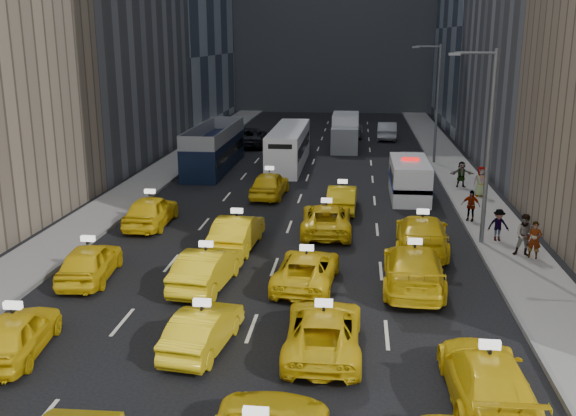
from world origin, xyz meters
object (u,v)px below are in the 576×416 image
at_px(city_bus, 289,147).
at_px(nypd_van, 409,180).
at_px(box_truck, 345,132).
at_px(double_decker, 214,148).
at_px(pedestrian_0, 535,240).

bearing_deg(city_bus, nypd_van, -49.73).
xyz_separation_m(nypd_van, box_truck, (-4.25, 17.17, 0.36)).
bearing_deg(nypd_van, box_truck, 105.45).
bearing_deg(double_decker, city_bus, 23.97).
relative_size(nypd_van, double_decker, 0.52).
bearing_deg(nypd_van, pedestrian_0, -66.11).
relative_size(box_truck, pedestrian_0, 4.11).
bearing_deg(box_truck, double_decker, -139.28).
height_order(double_decker, pedestrian_0, double_decker).
height_order(city_bus, box_truck, box_truck).
distance_m(nypd_van, box_truck, 17.69).
relative_size(city_bus, box_truck, 1.66).
xyz_separation_m(double_decker, pedestrian_0, (18.20, -18.45, -0.61)).
distance_m(box_truck, pedestrian_0, 29.57).
bearing_deg(box_truck, nypd_van, -81.49).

